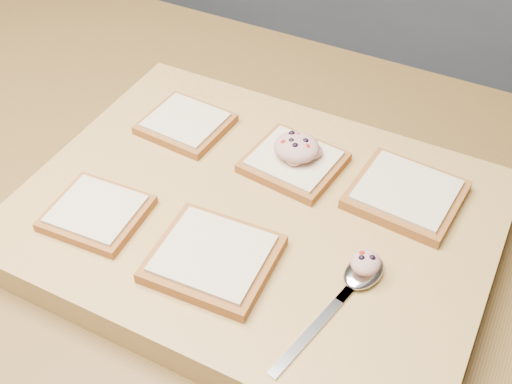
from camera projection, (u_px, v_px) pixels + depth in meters
island_counter at (274, 384)px, 1.14m from camera, size 2.00×0.80×0.90m
back_counter at (471, 17)px, 2.04m from camera, size 3.60×0.62×0.94m
cutting_board at (256, 220)px, 0.79m from camera, size 0.56×0.42×0.04m
bread_far_left at (186, 123)px, 0.88m from camera, size 0.12×0.11×0.02m
bread_far_center at (294, 162)px, 0.82m from camera, size 0.12×0.12×0.02m
bread_far_right at (406, 194)px, 0.78m from camera, size 0.13×0.13×0.02m
bread_near_left at (97, 212)px, 0.76m from camera, size 0.11×0.11×0.02m
bread_near_center at (213, 258)px, 0.71m from camera, size 0.14×0.13×0.02m
tuna_salad_dollop at (297, 147)px, 0.81m from camera, size 0.06×0.06×0.03m
spoon at (357, 280)px, 0.69m from camera, size 0.06×0.19×0.01m
spoon_salad at (365, 262)px, 0.68m from camera, size 0.03×0.04×0.02m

